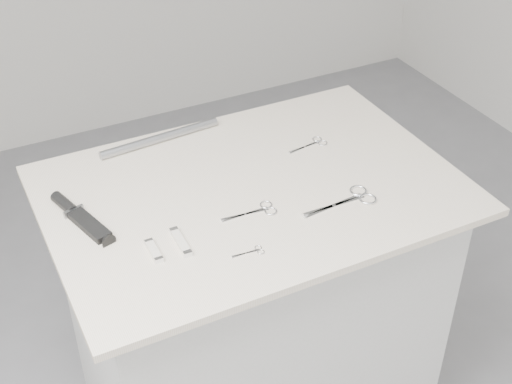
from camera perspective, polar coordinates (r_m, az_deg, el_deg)
name	(u,v)px	position (r m, az deg, el deg)	size (l,w,h in m)	color
plinth	(253,322)	(2.05, -0.24, -10.36)	(0.90, 0.60, 0.90)	beige
display_board	(253,190)	(1.75, -0.27, 0.13)	(1.00, 0.70, 0.02)	beige
large_shears	(353,199)	(1.71, 7.74, -0.53)	(0.19, 0.08, 0.01)	silver
embroidery_scissors_a	(259,211)	(1.66, 0.23, -1.50)	(0.13, 0.06, 0.00)	silver
embroidery_scissors_b	(313,144)	(1.91, 4.59, 3.87)	(0.12, 0.05, 0.00)	silver
tiny_scissors	(252,252)	(1.55, -0.32, -4.81)	(0.07, 0.03, 0.00)	silver
sheathed_knife	(78,215)	(1.69, -14.06, -1.82)	(0.09, 0.22, 0.03)	black
pocket_knife_a	(181,242)	(1.58, -6.05, -3.97)	(0.02, 0.10, 0.01)	beige
pocket_knife_b	(154,251)	(1.56, -8.18, -4.69)	(0.02, 0.08, 0.01)	beige
metal_rail	(160,138)	(1.93, -7.68, 4.30)	(0.02, 0.02, 0.34)	gray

